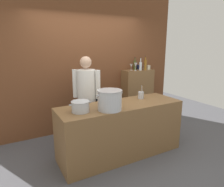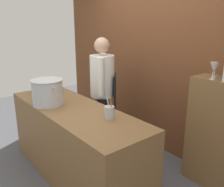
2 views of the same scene
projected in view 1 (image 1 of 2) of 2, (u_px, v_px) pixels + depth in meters
ground_plane at (120, 153)px, 3.55m from camera, size 8.00×8.00×0.00m
brick_back_panel at (88, 62)px, 4.38m from camera, size 4.40×0.10×3.00m
prep_counter at (121, 130)px, 3.44m from camera, size 2.11×0.70×0.90m
bar_cabinet at (137, 96)px, 4.97m from camera, size 0.76×0.32×1.27m
chef at (87, 94)px, 3.73m from camera, size 0.45×0.43×1.66m
stockpot_large at (110, 100)px, 3.01m from camera, size 0.43×0.37×0.31m
stockpot_small at (80, 107)px, 2.94m from camera, size 0.33×0.27×0.16m
utensil_crock at (141, 95)px, 3.67m from camera, size 0.10×0.10×0.25m
wine_bottle_clear at (141, 66)px, 4.71m from camera, size 0.06×0.06×0.30m
wine_bottle_olive at (135, 65)px, 4.84m from camera, size 0.07×0.07×0.29m
wine_bottle_amber at (145, 65)px, 4.77m from camera, size 0.07×0.07×0.32m
wine_glass_short at (136, 65)px, 4.63m from camera, size 0.08×0.08×0.18m
wine_glass_tall at (131, 66)px, 4.72m from camera, size 0.07×0.07×0.15m
spice_tin_silver at (146, 67)px, 4.95m from camera, size 0.08×0.08×0.10m
spice_tin_navy at (139, 67)px, 4.94m from camera, size 0.09×0.09×0.10m
spice_tin_cream at (148, 67)px, 4.86m from camera, size 0.08×0.08×0.11m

